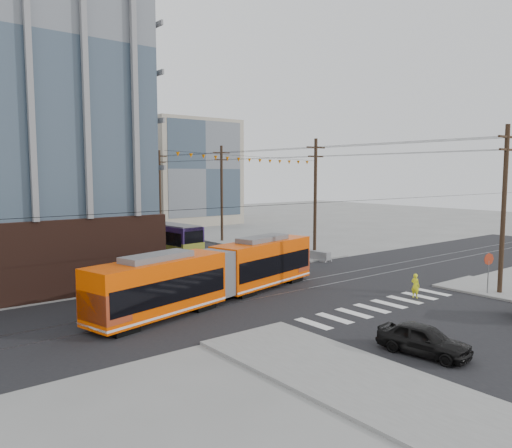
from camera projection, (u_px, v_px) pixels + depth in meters
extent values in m
plane|color=slate|center=(342.00, 297.00, 32.06)|extent=(160.00, 160.00, 0.00)
cube|color=gray|center=(182.00, 172.00, 78.54)|extent=(14.00, 14.00, 16.00)
cube|color=#8C99A5|center=(138.00, 178.00, 95.47)|extent=(16.00, 16.00, 14.00)
cylinder|color=black|center=(504.00, 211.00, 32.07)|extent=(0.30, 0.30, 11.00)
cylinder|color=black|center=(116.00, 188.00, 80.40)|extent=(0.30, 0.30, 11.00)
imported|color=black|center=(424.00, 339.00, 21.76)|extent=(2.19, 4.23, 1.38)
imported|color=#979797|center=(161.00, 261.00, 40.52)|extent=(2.58, 5.19, 1.63)
imported|color=silver|center=(151.00, 259.00, 42.20)|extent=(2.94, 4.70, 1.27)
imported|color=slate|center=(121.00, 253.00, 45.69)|extent=(3.72, 4.92, 1.24)
imported|color=#F6F81C|center=(415.00, 286.00, 31.67)|extent=(0.38, 0.58, 1.57)
cube|color=gray|center=(311.00, 254.00, 45.95)|extent=(1.27, 4.33, 0.85)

